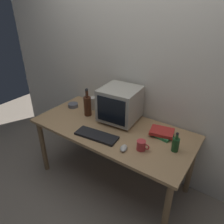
# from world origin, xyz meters

# --- Properties ---
(ground_plane) EXTENTS (6.00, 6.00, 0.00)m
(ground_plane) POSITION_xyz_m (0.00, 0.00, 0.00)
(ground_plane) COLOR gray
(back_wall) EXTENTS (4.00, 0.08, 2.50)m
(back_wall) POSITION_xyz_m (0.00, 0.45, 1.25)
(back_wall) COLOR silver
(back_wall) RESTS_ON ground
(desk) EXTENTS (1.66, 0.78, 0.73)m
(desk) POSITION_xyz_m (0.00, 0.00, 0.64)
(desk) COLOR tan
(desk) RESTS_ON ground
(crt_monitor) EXTENTS (0.41, 0.42, 0.37)m
(crt_monitor) POSITION_xyz_m (-0.02, 0.17, 0.92)
(crt_monitor) COLOR #B2AD9E
(crt_monitor) RESTS_ON desk
(keyboard) EXTENTS (0.43, 0.20, 0.02)m
(keyboard) POSITION_xyz_m (-0.03, -0.22, 0.74)
(keyboard) COLOR black
(keyboard) RESTS_ON desk
(computer_mouse) EXTENTS (0.09, 0.11, 0.04)m
(computer_mouse) POSITION_xyz_m (0.29, -0.24, 0.74)
(computer_mouse) COLOR beige
(computer_mouse) RESTS_ON desk
(bottle_tall) EXTENTS (0.08, 0.08, 0.32)m
(bottle_tall) POSITION_xyz_m (-0.38, 0.06, 0.85)
(bottle_tall) COLOR #472314
(bottle_tall) RESTS_ON desk
(bottle_short) EXTENTS (0.06, 0.06, 0.19)m
(bottle_short) POSITION_xyz_m (0.66, 0.01, 0.80)
(bottle_short) COLOR #1E4C23
(bottle_short) RESTS_ON desk
(book_stack) EXTENTS (0.25, 0.21, 0.06)m
(book_stack) POSITION_xyz_m (0.48, 0.15, 0.76)
(book_stack) COLOR #33894C
(book_stack) RESTS_ON desk
(mug) EXTENTS (0.12, 0.08, 0.09)m
(mug) POSITION_xyz_m (0.42, -0.15, 0.77)
(mug) COLOR #CC383D
(mug) RESTS_ON desk
(cd_spindle) EXTENTS (0.12, 0.12, 0.04)m
(cd_spindle) POSITION_xyz_m (-0.66, 0.11, 0.75)
(cd_spindle) COLOR #595B66
(cd_spindle) RESTS_ON desk
(metal_canister) EXTENTS (0.09, 0.09, 0.15)m
(metal_canister) POSITION_xyz_m (-0.42, 0.21, 0.80)
(metal_canister) COLOR #B7B2A8
(metal_canister) RESTS_ON desk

